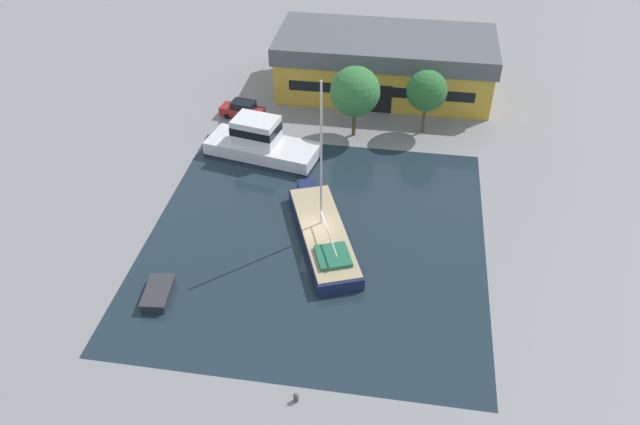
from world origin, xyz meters
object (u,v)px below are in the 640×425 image
(quay_tree_by_water, at_px, (355,92))
(motor_cruiser, at_px, (260,143))
(small_dinghy, at_px, (158,293))
(sailboat_moored, at_px, (323,234))
(quay_tree_near_building, at_px, (427,91))
(parked_car, at_px, (242,110))
(warehouse_building, at_px, (385,63))

(quay_tree_by_water, xyz_separation_m, motor_cruiser, (-8.08, -4.98, -3.31))
(motor_cruiser, xyz_separation_m, small_dinghy, (-2.95, -18.88, -0.99))
(small_dinghy, bearing_deg, sailboat_moored, -148.87)
(quay_tree_near_building, bearing_deg, quay_tree_by_water, -166.64)
(quay_tree_by_water, xyz_separation_m, sailboat_moored, (-0.57, -16.00, -4.03))
(quay_tree_by_water, relative_size, sailboat_moored, 0.53)
(sailboat_moored, relative_size, small_dinghy, 3.86)
(parked_car, bearing_deg, motor_cruiser, -143.25)
(quay_tree_near_building, xyz_separation_m, quay_tree_by_water, (-6.61, -1.57, 0.19))
(quay_tree_by_water, bearing_deg, parked_car, 171.53)
(quay_tree_near_building, xyz_separation_m, sailboat_moored, (-7.19, -17.57, -3.84))
(warehouse_building, xyz_separation_m, sailboat_moored, (-2.70, -26.02, -2.47))
(sailboat_moored, bearing_deg, quay_tree_by_water, 66.92)
(quay_tree_near_building, xyz_separation_m, parked_car, (-18.14, 0.15, -3.59))
(warehouse_building, xyz_separation_m, quay_tree_by_water, (-2.12, -10.02, 1.56))
(parked_car, height_order, motor_cruiser, motor_cruiser)
(small_dinghy, bearing_deg, parked_car, -94.68)
(parked_car, distance_m, small_dinghy, 25.59)
(parked_car, relative_size, sailboat_moored, 0.35)
(sailboat_moored, height_order, motor_cruiser, sailboat_moored)
(quay_tree_near_building, bearing_deg, parked_car, 179.54)
(small_dinghy, bearing_deg, warehouse_building, -117.01)
(quay_tree_near_building, bearing_deg, motor_cruiser, -155.97)
(warehouse_building, relative_size, small_dinghy, 6.70)
(warehouse_building, xyz_separation_m, small_dinghy, (-13.16, -33.88, -2.73))
(warehouse_building, distance_m, quay_tree_near_building, 9.67)
(warehouse_building, bearing_deg, quay_tree_near_building, -61.83)
(quay_tree_near_building, distance_m, parked_car, 18.49)
(parked_car, relative_size, small_dinghy, 1.36)
(warehouse_building, distance_m, parked_car, 16.13)
(warehouse_building, relative_size, quay_tree_near_building, 3.56)
(parked_car, distance_m, motor_cruiser, 7.55)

